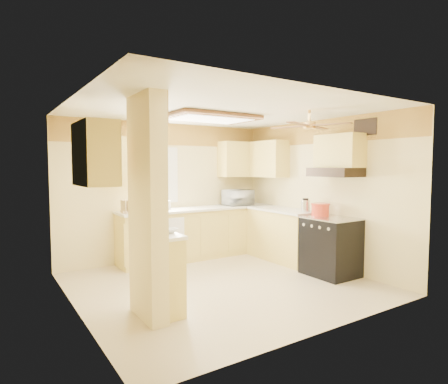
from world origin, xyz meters
TOP-DOWN VIEW (x-y plane):
  - floor at (0.00, 0.00)m, footprint 4.00×4.00m
  - ceiling at (0.00, 0.00)m, footprint 4.00×4.00m
  - wall_back at (0.00, 1.90)m, footprint 4.00×0.00m
  - wall_front at (0.00, -1.90)m, footprint 4.00×0.00m
  - wall_left at (-2.00, 0.00)m, footprint 0.00×3.80m
  - wall_right at (2.00, 0.00)m, footprint 0.00×3.80m
  - wallpaper_border at (0.00, 1.88)m, footprint 4.00×0.02m
  - partition_column at (-1.35, -0.55)m, footprint 0.20×0.70m
  - partition_ledge at (-1.13, -0.55)m, footprint 0.25×0.55m
  - ledge_top at (-1.13, -0.55)m, footprint 0.28×0.58m
  - lower_cabinets_back at (0.50, 1.60)m, footprint 3.00×0.60m
  - lower_cabinets_right at (1.70, 0.60)m, footprint 0.60×1.40m
  - countertop_back at (0.50, 1.59)m, footprint 3.04×0.64m
  - countertop_right at (1.69, 0.60)m, footprint 0.64×1.44m
  - dishwasher_panel at (-0.25, 1.29)m, footprint 0.58×0.02m
  - window at (-0.25, 1.89)m, footprint 0.92×0.02m
  - upper_cab_back_left at (-0.85, 1.72)m, footprint 0.60×0.35m
  - upper_cab_back_right at (1.55, 1.72)m, footprint 0.90×0.35m
  - upper_cab_right at (1.82, 1.25)m, footprint 0.35×1.00m
  - upper_cab_left_wall at (-1.82, -0.25)m, footprint 0.35×0.75m
  - upper_cab_over_stove at (1.82, -0.55)m, footprint 0.35×0.76m
  - stove at (1.67, -0.55)m, footprint 0.68×0.77m
  - range_hood at (1.74, -0.55)m, footprint 0.50×0.76m
  - poster_menu at (-1.24, -0.55)m, footprint 0.02×0.42m
  - poster_nashville at (-1.24, -0.55)m, footprint 0.02×0.42m
  - ceiling_light_panel at (0.10, 0.50)m, footprint 1.35×0.95m
  - ceiling_fan at (1.00, -0.70)m, footprint 1.15×1.15m
  - vent_grate at (1.98, -0.90)m, footprint 0.02×0.40m
  - microwave at (1.38, 1.57)m, footprint 0.55×0.38m
  - bowl at (-1.09, -0.52)m, footprint 0.27×0.27m
  - dutch_oven at (1.69, -0.31)m, footprint 0.30×0.30m
  - kettle at (1.73, 0.07)m, footprint 0.15×0.15m
  - dish_rack at (-0.78, 1.57)m, footprint 0.40×0.32m
  - utensil_crock at (-0.11, 1.66)m, footprint 0.12×0.12m

SIDE VIEW (x-z plane):
  - floor at x=0.00m, z-range 0.00..0.00m
  - dishwasher_panel at x=-0.25m, z-range 0.03..0.83m
  - partition_ledge at x=-1.13m, z-range 0.00..0.90m
  - lower_cabinets_back at x=0.50m, z-range 0.00..0.90m
  - lower_cabinets_right at x=1.70m, z-range 0.00..0.90m
  - stove at x=1.67m, z-range 0.00..0.92m
  - ledge_top at x=-1.13m, z-range 0.90..0.94m
  - countertop_back at x=0.50m, z-range 0.90..0.94m
  - countertop_right at x=1.69m, z-range 0.90..0.94m
  - bowl at x=-1.09m, z-range 0.94..0.99m
  - dish_rack at x=-0.78m, z-range 0.91..1.12m
  - dutch_oven at x=1.69m, z-range 0.92..1.12m
  - utensil_crock at x=-0.11m, z-range 0.90..1.15m
  - kettle at x=1.73m, z-range 0.93..1.16m
  - microwave at x=1.38m, z-range 0.94..1.25m
  - poster_nashville at x=-1.24m, z-range 0.92..1.48m
  - wall_back at x=0.00m, z-range -0.75..3.25m
  - wall_front at x=0.00m, z-range -0.75..3.25m
  - wall_left at x=-2.00m, z-range -0.65..3.15m
  - wall_right at x=2.00m, z-range -0.65..3.15m
  - partition_column at x=-1.35m, z-range 0.00..2.50m
  - window at x=-0.25m, z-range 1.04..2.06m
  - range_hood at x=1.74m, z-range 1.55..1.69m
  - upper_cab_back_left at x=-0.85m, z-range 1.50..2.20m
  - upper_cab_back_right at x=1.55m, z-range 1.50..2.20m
  - upper_cab_right at x=1.82m, z-range 1.50..2.20m
  - upper_cab_left_wall at x=-1.82m, z-range 1.50..2.20m
  - poster_menu at x=-1.24m, z-range 1.57..2.14m
  - upper_cab_over_stove at x=1.82m, z-range 1.69..2.21m
  - ceiling_fan at x=1.00m, z-range 2.16..2.42m
  - wallpaper_border at x=0.00m, z-range 2.10..2.50m
  - vent_grate at x=1.98m, z-range 2.17..2.42m
  - ceiling_light_panel at x=0.10m, z-range 2.42..2.49m
  - ceiling at x=0.00m, z-range 2.50..2.50m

